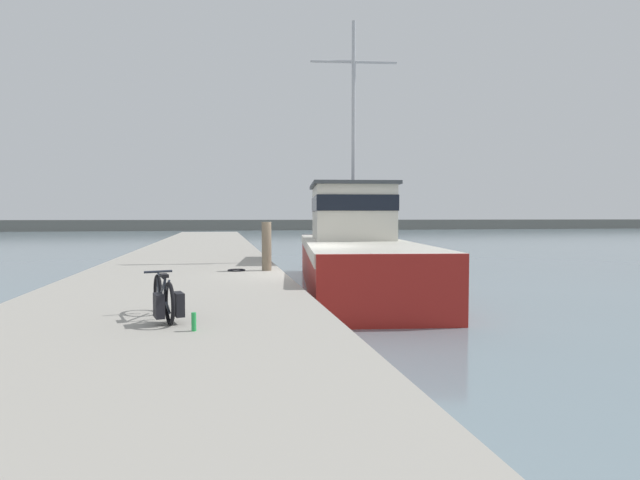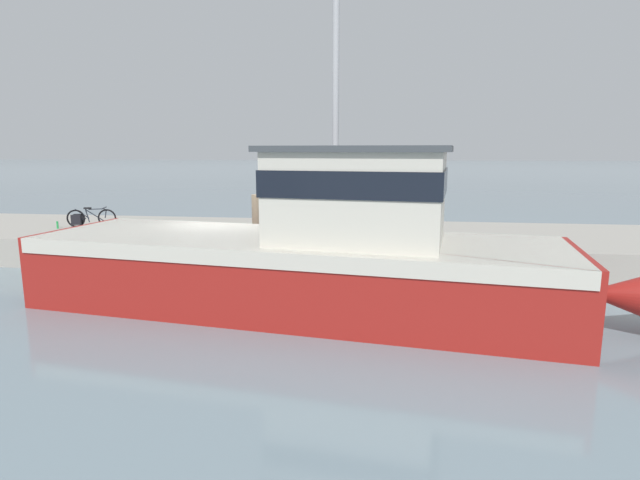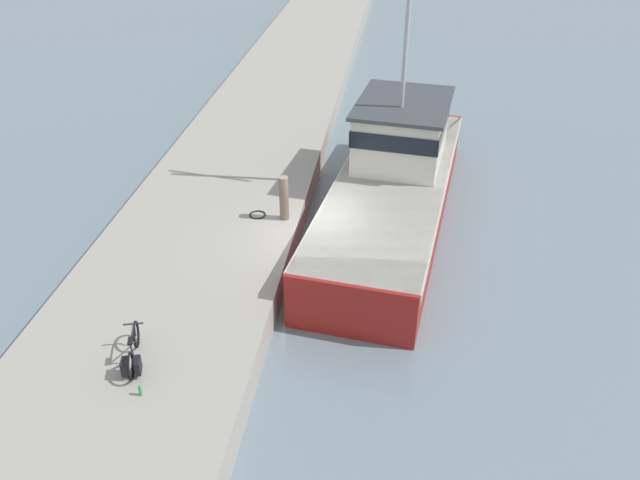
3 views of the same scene
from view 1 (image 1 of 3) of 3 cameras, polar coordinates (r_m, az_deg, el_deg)
The scene contains 8 objects.
ground_plane at distance 14.24m, azimuth -1.53°, elevation -7.30°, with size 320.00×320.00×0.00m, color gray.
dock_pier at distance 14.01m, azimuth -15.68°, elevation -5.71°, with size 5.68×80.00×0.90m, color #A39E93.
far_shoreline at distance 100.22m, azimuth 7.53°, elevation 1.77°, with size 180.00×5.00×1.94m, color slate.
fishing_boat_main at distance 17.55m, azimuth 3.93°, elevation -1.02°, with size 5.01×14.30×9.31m.
bicycle_touring at distance 7.94m, azimuth -17.28°, elevation -6.49°, with size 0.70×1.63×0.70m.
mooring_post at distance 14.63m, azimuth -6.12°, elevation -0.72°, with size 0.28×0.28×1.42m, color #756651.
hose_coil at distance 14.71m, azimuth -9.52°, elevation -3.41°, with size 0.51×0.51×0.04m, color black.
water_bottle_by_bike at distance 7.13m, azimuth -14.22°, elevation -9.05°, with size 0.07×0.07×0.25m, color green.
Camera 1 is at (-2.38, -13.82, 2.46)m, focal length 28.00 mm.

